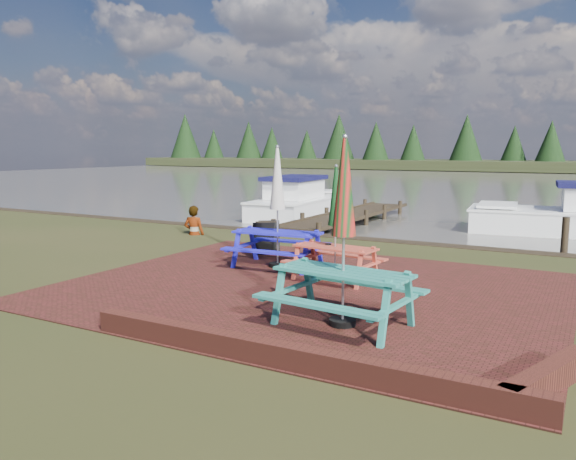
% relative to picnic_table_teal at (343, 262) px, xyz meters
% --- Properties ---
extents(ground, '(120.00, 120.00, 0.00)m').
position_rel_picnic_table_teal_xyz_m(ground, '(-1.45, 0.78, -0.98)').
color(ground, black).
rests_on(ground, ground).
extents(paving, '(9.00, 7.50, 0.02)m').
position_rel_picnic_table_teal_xyz_m(paving, '(-1.45, 1.78, -0.97)').
color(paving, '#381912').
rests_on(paving, ground).
extents(brick_wall, '(6.21, 1.79, 0.30)m').
position_rel_picnic_table_teal_xyz_m(brick_wall, '(0.70, -1.64, -0.83)').
color(brick_wall, '#4C1E16').
rests_on(brick_wall, ground).
extents(water, '(120.00, 60.00, 0.02)m').
position_rel_picnic_table_teal_xyz_m(water, '(-1.45, 37.78, -0.98)').
color(water, '#4A4640').
rests_on(water, ground).
extents(far_treeline, '(120.00, 10.00, 8.10)m').
position_rel_picnic_table_teal_xyz_m(far_treeline, '(-1.45, 66.78, 2.30)').
color(far_treeline, black).
rests_on(far_treeline, ground).
extents(picnic_table_teal, '(2.19, 1.99, 2.79)m').
position_rel_picnic_table_teal_xyz_m(picnic_table_teal, '(0.00, 0.00, 0.00)').
color(picnic_table_teal, '#277E71').
rests_on(picnic_table_teal, ground).
extents(picnic_table_red, '(1.79, 1.63, 2.29)m').
position_rel_picnic_table_teal_xyz_m(picnic_table_red, '(-1.29, 2.60, -0.18)').
color(picnic_table_red, '#B8432F').
rests_on(picnic_table_red, ground).
extents(picnic_table_blue, '(2.03, 1.83, 2.66)m').
position_rel_picnic_table_teal_xyz_m(picnic_table_blue, '(-2.92, 3.13, -0.04)').
color(picnic_table_blue, '#1D1AC4').
rests_on(picnic_table_blue, ground).
extents(chalkboard, '(0.54, 0.75, 0.84)m').
position_rel_picnic_table_teal_xyz_m(chalkboard, '(-3.88, 4.25, -0.54)').
color(chalkboard, black).
rests_on(chalkboard, ground).
extents(jetty, '(1.76, 9.08, 1.00)m').
position_rel_picnic_table_teal_xyz_m(jetty, '(-4.95, 12.05, -0.86)').
color(jetty, black).
rests_on(jetty, ground).
extents(boat_jetty, '(2.62, 6.57, 1.87)m').
position_rel_picnic_table_teal_xyz_m(boat_jetty, '(-7.58, 13.17, -0.62)').
color(boat_jetty, white).
rests_on(boat_jetty, ground).
extents(person, '(0.73, 0.57, 1.77)m').
position_rel_picnic_table_teal_xyz_m(person, '(-7.54, 6.03, -0.09)').
color(person, gray).
rests_on(person, ground).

